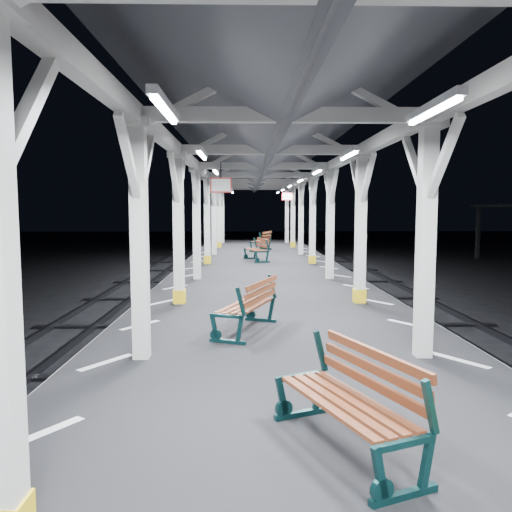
{
  "coord_description": "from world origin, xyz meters",
  "views": [
    {
      "loc": [
        -0.52,
        -8.93,
        3.11
      ],
      "look_at": [
        -0.33,
        0.66,
        2.2
      ],
      "focal_mm": 35.0,
      "sensor_mm": 36.0,
      "label": 1
    }
  ],
  "objects_px": {
    "bench_near": "(354,397)",
    "bench_far": "(258,249)",
    "bench_mid": "(251,304)",
    "bench_extra": "(263,240)"
  },
  "relations": [
    {
      "from": "bench_far",
      "to": "bench_extra",
      "type": "relative_size",
      "value": 0.93
    },
    {
      "from": "bench_near",
      "to": "bench_far",
      "type": "relative_size",
      "value": 0.98
    },
    {
      "from": "bench_mid",
      "to": "bench_near",
      "type": "bearing_deg",
      "value": -57.97
    },
    {
      "from": "bench_far",
      "to": "bench_near",
      "type": "bearing_deg",
      "value": -104.54
    },
    {
      "from": "bench_mid",
      "to": "bench_far",
      "type": "xyz_separation_m",
      "value": [
        0.41,
        11.83,
        -0.0
      ]
    },
    {
      "from": "bench_mid",
      "to": "bench_extra",
      "type": "relative_size",
      "value": 0.93
    },
    {
      "from": "bench_near",
      "to": "bench_mid",
      "type": "height_order",
      "value": "bench_mid"
    },
    {
      "from": "bench_extra",
      "to": "bench_far",
      "type": "bearing_deg",
      "value": -76.31
    },
    {
      "from": "bench_extra",
      "to": "bench_near",
      "type": "bearing_deg",
      "value": -71.99
    },
    {
      "from": "bench_mid",
      "to": "bench_far",
      "type": "height_order",
      "value": "same"
    }
  ]
}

